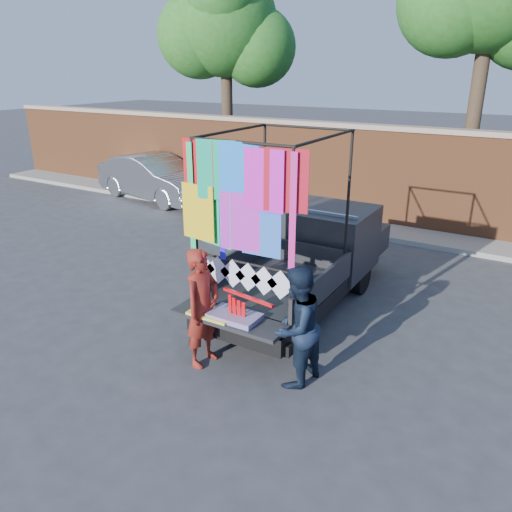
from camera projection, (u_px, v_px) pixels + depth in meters
The scene contains 9 objects.
ground at pixel (284, 351), 7.46m from camera, with size 90.00×90.00×0.00m, color #38383A.
brick_wall at pixel (415, 179), 12.60m from camera, with size 30.00×0.45×2.61m.
curb at pixel (402, 234), 12.49m from camera, with size 30.00×1.20×0.12m, color gray.
tree_left at pixel (225, 27), 15.27m from camera, with size 4.20×3.30×7.05m.
pickup_truck at pixel (313, 255), 9.02m from camera, with size 1.97×4.94×3.11m.
sedan at pixel (155, 178), 15.76m from camera, with size 1.49×4.28×1.41m, color #AAABB1.
woman at pixel (203, 308), 6.89m from camera, with size 0.63×0.41×1.72m, color maroon.
man at pixel (296, 327), 6.44m from camera, with size 0.81×0.63×1.66m, color black.
streamer_bundle at pixel (241, 308), 6.66m from camera, with size 0.84×0.17×0.59m.
Camera 1 is at (2.97, -5.76, 3.97)m, focal length 35.00 mm.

